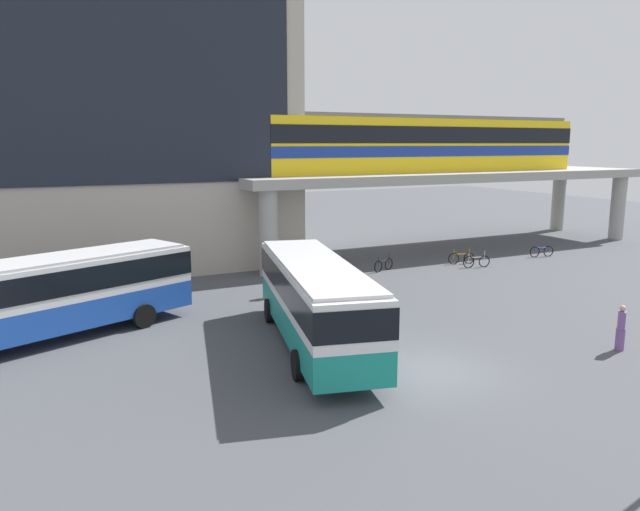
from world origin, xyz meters
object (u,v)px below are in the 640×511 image
at_px(bus_secondary, 53,289).
at_px(bicycle_blue, 542,251).
at_px(train, 427,143).
at_px(bicycle_black, 384,265).
at_px(pedestrian_at_kerb, 276,282).
at_px(bicycle_silver, 476,261).
at_px(bicycle_orange, 461,258).
at_px(station_building, 82,103).
at_px(bus_main, 315,295).
at_px(pedestrian_near_building, 621,329).

xyz_separation_m(bus_secondary, bicycle_blue, (30.25, 4.14, -1.63)).
bearing_deg(train, bicycle_black, -143.24).
bearing_deg(train, pedestrian_at_kerb, -152.33).
bearing_deg(bicycle_silver, bicycle_orange, 94.61).
bearing_deg(bicycle_blue, station_building, 156.33).
xyz_separation_m(bus_main, bus_secondary, (-8.58, 5.31, 0.00)).
distance_m(bus_main, pedestrian_at_kerb, 7.84).
bearing_deg(pedestrian_at_kerb, bus_secondary, -167.50).
bearing_deg(bicycle_black, pedestrian_at_kerb, -160.95).
bearing_deg(bicycle_black, bus_secondary, -164.54).
bearing_deg(train, pedestrian_near_building, -107.27).
bearing_deg(bus_main, train, 43.18).
distance_m(pedestrian_near_building, pedestrian_at_kerb, 15.40).
bearing_deg(bus_secondary, bicycle_silver, 8.04).
height_order(bicycle_orange, bicycle_blue, same).
relative_size(train, pedestrian_at_kerb, 15.57).
distance_m(station_building, bicycle_black, 20.95).
bearing_deg(bicycle_silver, bus_main, -150.52).
height_order(station_building, pedestrian_at_kerb, station_building).
bearing_deg(bicycle_black, pedestrian_near_building, -89.69).
height_order(bicycle_black, bicycle_silver, same).
distance_m(bicycle_black, pedestrian_at_kerb, 8.59).
height_order(bus_main, pedestrian_near_building, bus_main).
height_order(bicycle_black, pedestrian_at_kerb, pedestrian_at_kerb).
xyz_separation_m(bicycle_orange, bicycle_blue, (6.39, -0.53, 0.00)).
distance_m(train, bicycle_silver, 9.72).
distance_m(bicycle_orange, pedestrian_near_building, 16.40).
bearing_deg(bicycle_orange, pedestrian_near_building, -109.54).
relative_size(bicycle_black, pedestrian_near_building, 1.00).
bearing_deg(pedestrian_at_kerb, station_building, 116.95).
relative_size(bus_main, pedestrian_near_building, 6.66).
height_order(station_building, bicycle_blue, station_building).
height_order(bus_secondary, bicycle_silver, bus_secondary).
bearing_deg(bicycle_blue, bus_main, -156.43).
bearing_deg(bus_main, pedestrian_at_kerb, 77.99).
distance_m(train, bus_secondary, 27.30).
bearing_deg(station_building, bicycle_blue, -23.67).
xyz_separation_m(station_building, bus_main, (5.38, -21.32, -7.91)).
bearing_deg(bus_secondary, pedestrian_near_building, -30.37).
relative_size(bicycle_blue, pedestrian_near_building, 1.04).
bearing_deg(bicycle_black, bicycle_silver, -16.44).
distance_m(train, bicycle_orange, 8.91).
distance_m(bicycle_silver, pedestrian_at_kerb, 13.83).
xyz_separation_m(bus_main, bicycle_silver, (15.39, 8.70, -1.63)).
relative_size(bus_secondary, pedestrian_near_building, 6.59).
xyz_separation_m(bus_secondary, pedestrian_near_building, (18.38, -10.77, -1.19)).
relative_size(train, bus_main, 2.17).
height_order(bus_secondary, bicycle_orange, bus_secondary).
relative_size(bus_secondary, bicycle_silver, 6.38).
distance_m(bus_main, bicycle_blue, 23.71).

